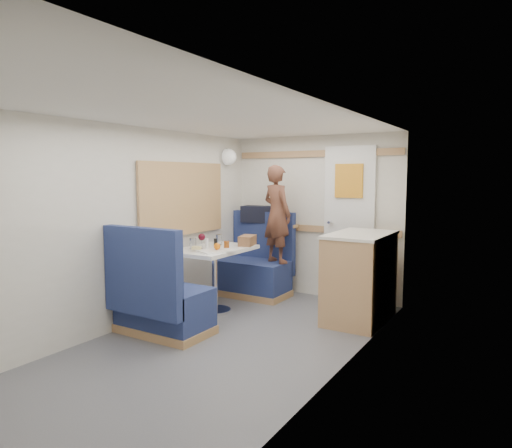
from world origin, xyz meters
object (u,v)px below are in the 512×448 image
Objects in this scene: wine_glass at (202,238)px; pepper_grinder at (215,243)px; duffel_bag at (259,214)px; dome_light at (228,157)px; galley_counter at (359,276)px; person at (277,214)px; tumbler_left at (193,243)px; cheese_block at (197,248)px; beer_glass at (227,245)px; bench_far at (255,271)px; dinette_table at (214,262)px; orange_fruit at (217,246)px; tray at (216,251)px; bread_loaf at (247,240)px; tumbler_mid at (219,240)px; bench_near at (160,304)px; salt_grinder at (207,243)px.

pepper_grinder is at bearing 78.20° from wine_glass.
wine_glass is at bearing -96.75° from duffel_bag.
dome_light is 0.22× the size of galley_counter.
dome_light is 2.09× the size of pepper_grinder.
tumbler_left is (-0.47, -1.03, -0.26)m from person.
cheese_block is at bearing -151.34° from galley_counter.
beer_glass is at bearing 24.91° from wine_glass.
bench_far is 11.12× the size of cheese_block.
dinette_table is at bearing -93.14° from duffel_bag.
beer_glass reaches higher than orange_fruit.
tumbler_left is at bearing 142.36° from cheese_block.
tumbler_left is (-0.13, 0.10, 0.03)m from cheese_block.
tray is at bearing -80.94° from bench_far.
duffel_bag is 0.86m from bread_loaf.
galley_counter is 1.72m from wine_glass.
dinette_table is at bearing 134.33° from orange_fruit.
dinette_table is 1.04m from person.
wine_glass is (-0.24, 0.06, 0.11)m from tray.
tumbler_mid is (0.30, -0.63, -0.97)m from dome_light.
bench_far is at bearing 99.06° from tray.
bread_loaf reaches higher than pepper_grinder.
tumbler_mid is at bearing -98.05° from bench_far.
galley_counter is at bearing -9.18° from dome_light.
galley_counter is (1.47, -0.31, 0.17)m from bench_far.
dome_light reaches higher than tumbler_mid.
bread_loaf is (0.21, 1.22, 0.48)m from bench_near.
dinette_table is 3.44× the size of bread_loaf.
duffel_bag is at bearing 159.90° from galley_counter.
bench_far reaches higher than tumbler_left.
pepper_grinder is (-0.21, 0.08, 0.00)m from beer_glass.
salt_grinder is at bearing -179.75° from beer_glass.
orange_fruit is 0.42× the size of wine_glass.
dome_light is 0.84m from duffel_bag.
person reaches higher than galley_counter.
dinette_table is 2.60× the size of tray.
bench_far is 2.97× the size of tray.
galley_counter is at bearing -12.10° from bench_far.
pepper_grinder is 0.37m from bread_loaf.
tray is (0.26, -1.31, -0.28)m from duffel_bag.
tray is at bearing 102.69° from person.
dome_light reaches higher than salt_grinder.
dinette_table is 0.30m from tray.
person is (0.70, 0.01, -0.71)m from dome_light.
wine_glass reaches higher than cheese_block.
galley_counter is 1.52m from orange_fruit.
tumbler_mid is at bearing -64.66° from dome_light.
tumbler_left is at bearing -118.43° from pepper_grinder.
dome_light reaches higher than beer_glass.
galley_counter is 13.07× the size of orange_fruit.
orange_fruit is at bearing -86.46° from duffel_bag.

